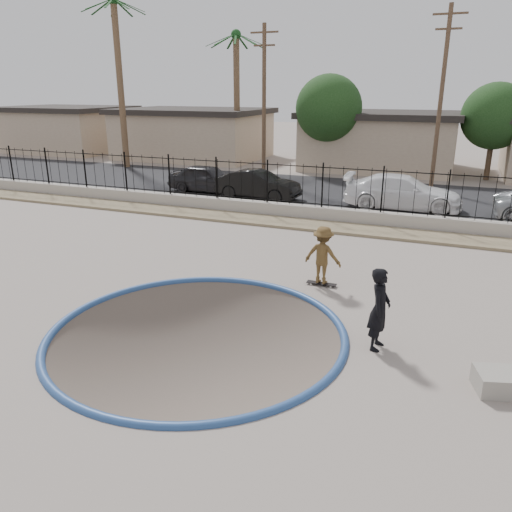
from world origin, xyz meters
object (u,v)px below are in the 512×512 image
object	(u,v)px
videographer	(380,309)
car_a	(208,178)
skater	(323,258)
car_c	(402,192)
skateboard	(321,283)
car_b	(258,185)

from	to	relation	value
videographer	car_a	xyz separation A→B (m)	(-11.31, 14.03, -0.15)
skater	car_c	size ratio (longest dim) A/B	0.31
car_c	skateboard	bearing A→B (deg)	171.07
skater	car_b	size ratio (longest dim) A/B	0.38
skater	car_c	xyz separation A→B (m)	(1.04, 10.79, -0.02)
skateboard	skater	bearing A→B (deg)	-89.67
skateboard	car_c	world-z (taller)	car_c
skateboard	car_c	bearing A→B (deg)	84.83
skater	skateboard	bearing A→B (deg)	-83.82
car_b	car_c	world-z (taller)	car_c
videographer	car_b	bearing A→B (deg)	35.44
videographer	car_c	bearing A→B (deg)	8.50
skater	videographer	world-z (taller)	videographer
skater	skateboard	size ratio (longest dim) A/B	1.91
skateboard	car_b	world-z (taller)	car_b
skater	skateboard	distance (m)	0.77
car_b	skater	bearing A→B (deg)	-146.58
videographer	skateboard	bearing A→B (deg)	37.83
videographer	car_b	world-z (taller)	videographer
skater	car_a	world-z (taller)	skater
car_b	car_a	bearing A→B (deg)	83.61
car_c	car_b	bearing A→B (deg)	89.68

